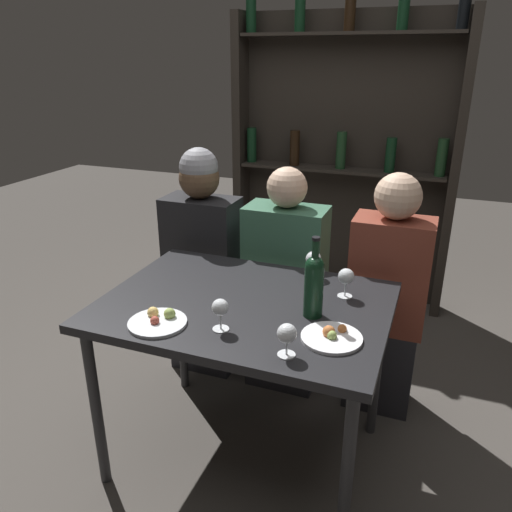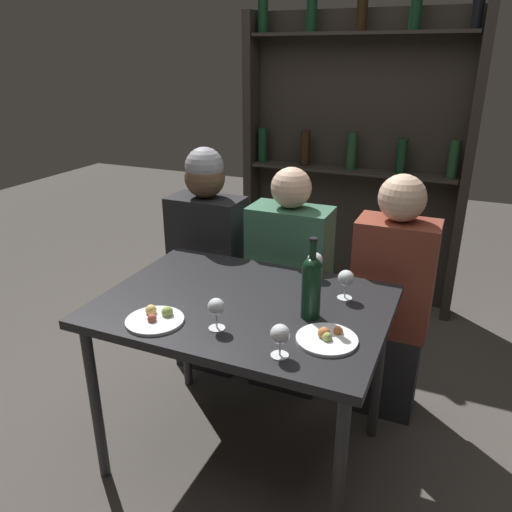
{
  "view_description": "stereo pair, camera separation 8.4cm",
  "coord_description": "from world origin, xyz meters",
  "views": [
    {
      "loc": [
        0.67,
        -1.63,
        1.68
      ],
      "look_at": [
        0.0,
        0.12,
        0.92
      ],
      "focal_mm": 35.0,
      "sensor_mm": 36.0,
      "label": 1
    },
    {
      "loc": [
        0.75,
        -1.6,
        1.68
      ],
      "look_at": [
        0.0,
        0.12,
        0.92
      ],
      "focal_mm": 35.0,
      "sensor_mm": 36.0,
      "label": 2
    }
  ],
  "objects": [
    {
      "name": "ground_plane",
      "position": [
        0.0,
        0.0,
        0.0
      ],
      "size": [
        10.0,
        10.0,
        0.0
      ],
      "primitive_type": "plane",
      "color": "#47423D"
    },
    {
      "name": "dining_table",
      "position": [
        0.0,
        0.0,
        0.7
      ],
      "size": [
        1.12,
        0.82,
        0.77
      ],
      "color": "black",
      "rests_on": "ground_plane"
    },
    {
      "name": "wine_rack_wall",
      "position": [
        0.0,
        1.79,
        1.05
      ],
      "size": [
        1.53,
        0.21,
        2.07
      ],
      "color": "#28231E",
      "rests_on": "ground_plane"
    },
    {
      "name": "wine_bottle",
      "position": [
        0.28,
        -0.01,
        0.9
      ],
      "size": [
        0.07,
        0.07,
        0.31
      ],
      "color": "black",
      "rests_on": "dining_table"
    },
    {
      "name": "wine_glass_0",
      "position": [
        -0.0,
        -0.23,
        0.85
      ],
      "size": [
        0.06,
        0.06,
        0.12
      ],
      "color": "silver",
      "rests_on": "dining_table"
    },
    {
      "name": "wine_glass_1",
      "position": [
        0.19,
        0.33,
        0.85
      ],
      "size": [
        0.07,
        0.07,
        0.12
      ],
      "color": "silver",
      "rests_on": "dining_table"
    },
    {
      "name": "wine_glass_2",
      "position": [
        0.27,
        -0.3,
        0.85
      ],
      "size": [
        0.07,
        0.07,
        0.11
      ],
      "color": "silver",
      "rests_on": "dining_table"
    },
    {
      "name": "wine_glass_3",
      "position": [
        0.36,
        0.19,
        0.85
      ],
      "size": [
        0.07,
        0.07,
        0.12
      ],
      "color": "silver",
      "rests_on": "dining_table"
    },
    {
      "name": "food_plate_0",
      "position": [
        -0.23,
        -0.27,
        0.78
      ],
      "size": [
        0.21,
        0.21,
        0.05
      ],
      "color": "silver",
      "rests_on": "dining_table"
    },
    {
      "name": "food_plate_1",
      "position": [
        0.38,
        -0.15,
        0.78
      ],
      "size": [
        0.21,
        0.21,
        0.05
      ],
      "color": "white",
      "rests_on": "dining_table"
    },
    {
      "name": "seated_person_left",
      "position": [
        -0.48,
        0.59,
        0.61
      ],
      "size": [
        0.39,
        0.22,
        1.26
      ],
      "color": "#26262B",
      "rests_on": "ground_plane"
    },
    {
      "name": "seated_person_center",
      "position": [
        -0.02,
        0.59,
        0.56
      ],
      "size": [
        0.4,
        0.22,
        1.19
      ],
      "color": "#26262B",
      "rests_on": "ground_plane"
    },
    {
      "name": "seated_person_right",
      "position": [
        0.49,
        0.59,
        0.57
      ],
      "size": [
        0.36,
        0.22,
        1.21
      ],
      "color": "#26262B",
      "rests_on": "ground_plane"
    }
  ]
}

